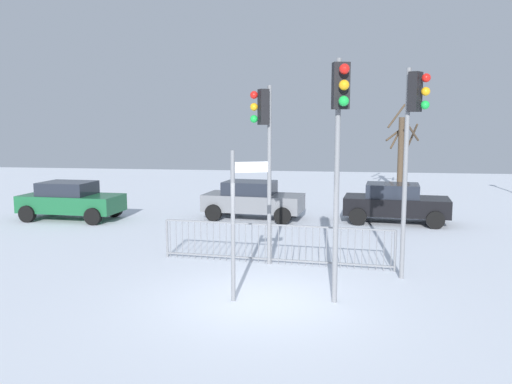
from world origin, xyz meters
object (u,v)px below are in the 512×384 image
traffic_light_foreground_right (340,127)px  car_grey_far (253,199)px  traffic_light_rear_left (264,135)px  car_green_near (71,200)px  traffic_light_mid_left (413,127)px  car_black_mid (395,202)px  bare_tree_left (401,150)px  direction_sign_post (236,218)px

traffic_light_foreground_right → car_grey_far: 10.33m
traffic_light_rear_left → car_green_near: bearing=31.9°
traffic_light_mid_left → car_black_mid: (0.53, 7.35, -2.86)m
traffic_light_mid_left → bare_tree_left: (1.90, 17.14, -1.37)m
traffic_light_rear_left → car_grey_far: traffic_light_rear_left is taller
direction_sign_post → car_green_near: (-8.05, 8.25, -1.00)m
traffic_light_rear_left → car_black_mid: traffic_light_rear_left is taller
traffic_light_mid_left → traffic_light_foreground_right: size_ratio=1.00×
car_green_near → direction_sign_post: bearing=-42.6°
car_black_mid → car_green_near: bearing=-168.6°
traffic_light_rear_left → direction_sign_post: (-0.20, -2.91, -1.65)m
traffic_light_mid_left → bare_tree_left: bearing=-153.4°
car_green_near → bare_tree_left: 17.63m
car_black_mid → direction_sign_post: bearing=-108.5°
traffic_light_mid_left → traffic_light_foreground_right: (-1.69, -2.00, 0.01)m
bare_tree_left → car_grey_far: bearing=-124.8°
bare_tree_left → traffic_light_rear_left: bearing=-108.5°
traffic_light_foreground_right → traffic_light_rear_left: size_ratio=1.07×
car_green_near → car_grey_far: bearing=13.1°
traffic_light_foreground_right → traffic_light_rear_left: (-1.88, 2.84, -0.22)m
car_green_near → car_black_mid: bearing=8.6°
traffic_light_rear_left → traffic_light_foreground_right: bearing=-171.8°
traffic_light_foreground_right → car_black_mid: 10.02m
car_grey_far → car_green_near: bearing=-163.3°
traffic_light_mid_left → traffic_light_rear_left: 3.67m
traffic_light_mid_left → car_grey_far: 9.31m
direction_sign_post → car_grey_far: (-1.12, 9.47, -1.00)m
traffic_light_foreground_right → car_grey_far: bearing=-85.1°
traffic_light_rear_left → car_black_mid: (4.09, 6.51, -2.65)m
direction_sign_post → traffic_light_rear_left: bearing=63.4°
traffic_light_rear_left → car_black_mid: size_ratio=1.18×
direction_sign_post → car_grey_far: direction_sign_post is taller
bare_tree_left → direction_sign_post: bearing=-106.4°
car_grey_far → car_black_mid: same height
car_grey_far → bare_tree_left: (6.78, 9.75, 1.49)m
traffic_light_mid_left → traffic_light_foreground_right: 2.61m
car_green_near → bare_tree_left: size_ratio=0.81×
car_grey_far → bare_tree_left: bearing=61.9°
car_black_mid → traffic_light_mid_left: bearing=-88.1°
traffic_light_mid_left → bare_tree_left: traffic_light_mid_left is taller
traffic_light_rear_left → car_black_mid: 8.13m
traffic_light_rear_left → direction_sign_post: 3.35m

